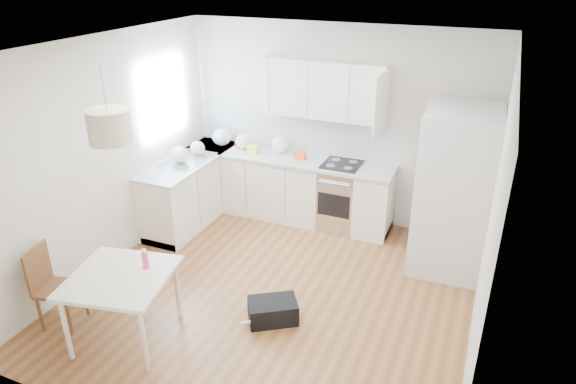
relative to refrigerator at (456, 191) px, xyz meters
The scene contains 29 objects.
floor 2.40m from the refrigerator, 140.86° to the right, with size 4.20×4.20×0.00m, color brown.
ceiling 2.79m from the refrigerator, 140.86° to the right, with size 4.20×4.20×0.00m, color white.
wall_back 1.88m from the refrigerator, 157.20° to the left, with size 4.20×4.20×0.00m, color beige.
wall_left 4.06m from the refrigerator, 159.98° to the right, with size 4.20×4.20×0.00m, color beige.
wall_right 1.49m from the refrigerator, 73.95° to the right, with size 4.20×4.20×0.00m, color beige.
window_glassblock 3.88m from the refrigerator, behind, with size 0.02×1.00×1.00m, color #BFE0F9.
cabinets_back 2.40m from the refrigerator, 169.77° to the left, with size 3.00×0.60×0.88m, color white.
cabinets_left 3.55m from the refrigerator, behind, with size 0.60×1.80×0.88m, color white.
counter_back 2.34m from the refrigerator, 169.77° to the left, with size 3.02×0.64×0.04m, color #B0B2B5.
counter_left 3.51m from the refrigerator, behind, with size 0.64×1.82×0.04m, color #B0B2B5.
backsplash_back 2.42m from the refrigerator, 162.87° to the left, with size 3.00×0.01×0.58m, color white.
backsplash_left 3.81m from the refrigerator, behind, with size 0.01×1.80×0.58m, color white.
upper_cabinets 2.13m from the refrigerator, 163.31° to the left, with size 1.70×0.32×0.75m, color white.
range_oven 1.65m from the refrigerator, 164.54° to the left, with size 0.50×0.61×0.88m, color silver, non-canonical shape.
sink 3.51m from the refrigerator, behind, with size 0.50×0.80×0.16m, color silver, non-canonical shape.
refrigerator is the anchor object (origin of this frame).
dining_table 3.79m from the refrigerator, 136.34° to the right, with size 1.07×1.07×0.72m.
dining_chair 4.42m from the refrigerator, 142.29° to the right, with size 0.37×0.37×0.87m, color #4D2517, non-canonical shape.
drink_bottle 3.53m from the refrigerator, 137.20° to the right, with size 0.06×0.06×0.20m, color #DA3C7A.
gym_bag 2.52m from the refrigerator, 129.80° to the right, with size 0.50×0.32×0.23m, color black.
pendant_lamp 3.86m from the refrigerator, 135.75° to the right, with size 0.36×0.36×0.28m, color beige.
grocery_bag_a 3.40m from the refrigerator, behind, with size 0.27×0.23×0.25m, color white.
grocery_bag_b 3.01m from the refrigerator, behind, with size 0.26×0.22×0.23m, color white.
grocery_bag_c 2.50m from the refrigerator, 167.94° to the left, with size 0.26×0.22×0.23m, color white.
grocery_bag_d 3.49m from the refrigerator, behind, with size 0.21×0.18×0.19m, color white.
grocery_bag_e 3.55m from the refrigerator, behind, with size 0.25×0.21×0.23m, color white.
snack_orange 2.13m from the refrigerator, 169.26° to the left, with size 0.16×0.10×0.11m, color #F14F15.
snack_yellow 2.82m from the refrigerator, behind, with size 0.15×0.09×0.10m, color yellow.
snack_red 3.08m from the refrigerator, behind, with size 0.16×0.10×0.11m, color red.
Camera 1 is at (1.99, -4.34, 3.45)m, focal length 32.00 mm.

